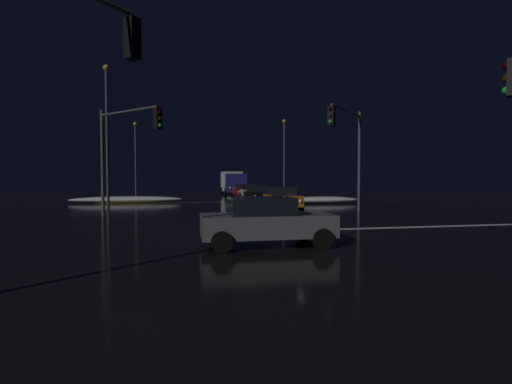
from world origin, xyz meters
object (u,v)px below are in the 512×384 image
traffic_signal_sw (18,54)px  streetlamp_left_near (107,127)px  sedan_red (242,190)px  sedan_orange (282,198)px  sedan_black (258,194)px  sedan_gray_crossing (266,221)px  box_truck (233,182)px  traffic_signal_nw (125,140)px  streetlamp_right_far (284,152)px  sedan_white (252,192)px  traffic_signal_ne (349,140)px  streetlamp_left_far (136,154)px

traffic_signal_sw → streetlamp_left_near: bearing=96.0°
sedan_red → streetlamp_left_near: streetlamp_left_near is taller
sedan_orange → traffic_signal_sw: bearing=-120.7°
sedan_black → sedan_gray_crossing: 20.19m
box_truck → streetlamp_left_near: (-11.72, -21.26, 4.09)m
traffic_signal_sw → traffic_signal_nw: traffic_signal_sw is taller
streetlamp_left_near → streetlamp_right_far: size_ratio=1.09×
sedan_white → traffic_signal_sw: 30.70m
sedan_red → traffic_signal_ne: traffic_signal_ne is taller
sedan_gray_crossing → streetlamp_left_far: bearing=103.7°
sedan_black → sedan_red: same height
sedan_black → traffic_signal_sw: (-9.50, -23.23, 3.84)m
sedan_red → streetlamp_left_far: (-11.87, 1.81, 4.15)m
sedan_orange → streetlamp_right_far: bearing=74.2°
traffic_signal_sw → streetlamp_left_far: (-2.08, 35.81, 0.31)m
traffic_signal_sw → streetlamp_left_far: size_ratio=0.78×
traffic_signal_sw → traffic_signal_ne: size_ratio=1.02×
sedan_white → traffic_signal_nw: (-9.97, -15.59, 3.45)m
sedan_black → streetlamp_right_far: streetlamp_right_far is taller
streetlamp_right_far → sedan_gray_crossing: bearing=-106.3°
sedan_white → sedan_orange: bearing=-90.7°
streetlamp_right_far → traffic_signal_nw: bearing=-123.9°
box_truck → streetlamp_left_far: 13.25m
sedan_red → traffic_signal_sw: (-9.80, -34.00, 3.84)m
sedan_black → sedan_red: (0.29, 10.78, 0.00)m
sedan_orange → sedan_white: size_ratio=1.00×
streetlamp_left_far → streetlamp_right_far: streetlamp_right_far is taller
sedan_gray_crossing → traffic_signal_ne: traffic_signal_ne is taller
streetlamp_left_near → sedan_orange: bearing=-14.6°
sedan_red → box_truck: bearing=91.3°
sedan_black → sedan_gray_crossing: same height
streetlamp_left_near → streetlamp_right_far: (17.39, 16.00, -0.42)m
sedan_red → streetlamp_left_near: bearing=-129.9°
sedan_red → box_truck: size_ratio=0.52×
traffic_signal_sw → traffic_signal_ne: 18.68m
traffic_signal_sw → traffic_signal_ne: traffic_signal_sw is taller
box_truck → streetlamp_left_near: bearing=-118.9°
box_truck → traffic_signal_ne: traffic_signal_ne is taller
sedan_red → streetlamp_right_far: streetlamp_right_far is taller
sedan_white → traffic_signal_ne: (3.16, -15.55, 3.75)m
traffic_signal_ne → box_truck: bearing=97.3°
sedan_orange → traffic_signal_nw: bearing=-160.3°
streetlamp_right_far → sedan_white: bearing=-126.7°
traffic_signal_nw → streetlamp_left_near: size_ratio=0.60×
sedan_red → traffic_signal_sw: size_ratio=0.65×
sedan_red → streetlamp_left_near: 19.17m
traffic_signal_ne → streetlamp_right_far: bearing=84.7°
traffic_signal_sw → traffic_signal_ne: (13.21, 13.21, -0.09)m
sedan_black → sedan_red: 10.78m
box_truck → sedan_red: bearing=-88.7°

